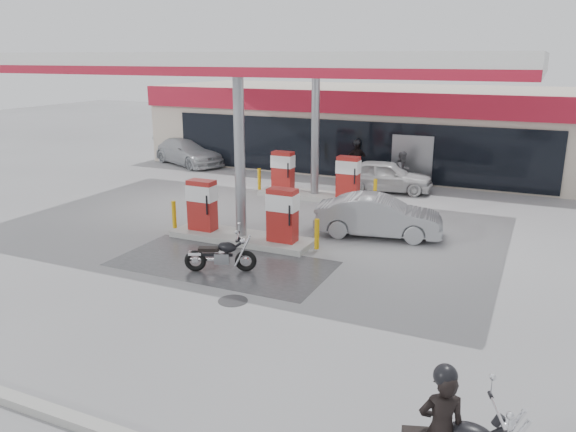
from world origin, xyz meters
name	(u,v)px	position (x,y,z in m)	size (l,w,h in m)	color
ground	(207,261)	(0.00, 0.00, 0.00)	(90.00, 90.00, 0.00)	gray
wet_patch	(222,264)	(0.50, 0.00, 0.00)	(6.00, 3.00, 0.00)	#4C4C4F
drain_cover	(233,301)	(2.00, -2.00, 0.00)	(0.70, 0.70, 0.01)	#38383A
store_building	(373,126)	(0.01, 15.94, 2.01)	(22.00, 8.22, 4.00)	#BEB19F
canopy	(282,63)	(0.00, 5.00, 5.27)	(16.00, 10.02, 5.51)	silver
pump_island_near	(241,218)	(0.00, 2.00, 0.71)	(5.14, 1.30, 1.78)	#9E9E99
pump_island_far	(315,180)	(0.00, 8.00, 0.71)	(5.14, 1.30, 1.78)	#9E9E99
biker_main	(441,429)	(7.39, -5.89, 0.83)	(0.61, 0.40, 1.67)	black
parked_motorcycle	(222,256)	(0.79, -0.48, 0.44)	(1.80, 0.99, 0.99)	black
sedan_white	(386,176)	(2.29, 10.30, 0.66)	(1.56, 3.88, 1.32)	silver
attendant	(403,171)	(2.88, 10.80, 0.83)	(0.81, 0.63, 1.67)	#4D4D52
hatchback_silver	(379,216)	(3.71, 4.20, 0.65)	(1.37, 3.94, 1.30)	gray
parked_car_left	(188,151)	(-8.77, 12.00, 0.68)	(1.91, 4.70, 1.36)	#B2B6BB
biker_walking	(357,161)	(0.52, 11.80, 0.90)	(1.05, 0.44, 1.79)	black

